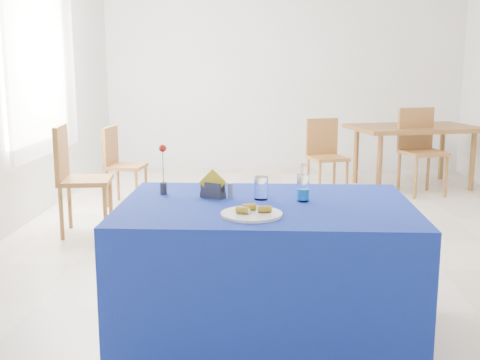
% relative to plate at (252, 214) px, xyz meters
% --- Properties ---
extents(floor, '(7.00, 7.00, 0.00)m').
position_rel_plate_xyz_m(floor, '(0.27, 2.16, -0.77)').
color(floor, beige).
rests_on(floor, ground).
extents(room_shell, '(7.00, 7.00, 7.00)m').
position_rel_plate_xyz_m(room_shell, '(0.27, 2.16, 0.98)').
color(room_shell, silver).
rests_on(room_shell, ground).
extents(window_pane, '(0.04, 1.50, 1.60)m').
position_rel_plate_xyz_m(window_pane, '(-2.20, 2.96, 0.78)').
color(window_pane, white).
rests_on(window_pane, room_shell).
extents(curtain, '(0.04, 1.75, 1.85)m').
position_rel_plate_xyz_m(curtain, '(-2.13, 2.96, 0.78)').
color(curtain, white).
rests_on(curtain, room_shell).
extents(plate, '(0.31, 0.31, 0.01)m').
position_rel_plate_xyz_m(plate, '(0.00, 0.00, 0.00)').
color(plate, white).
rests_on(plate, blue_table).
extents(drinking_glass, '(0.08, 0.08, 0.13)m').
position_rel_plate_xyz_m(drinking_glass, '(0.04, 0.37, 0.06)').
color(drinking_glass, white).
rests_on(drinking_glass, blue_table).
extents(salt_shaker, '(0.03, 0.03, 0.08)m').
position_rel_plate_xyz_m(salt_shaker, '(-0.13, 0.40, 0.04)').
color(salt_shaker, gray).
rests_on(salt_shaker, blue_table).
extents(pepper_shaker, '(0.03, 0.03, 0.08)m').
position_rel_plate_xyz_m(pepper_shaker, '(-0.21, 0.41, 0.04)').
color(pepper_shaker, slate).
rests_on(pepper_shaker, blue_table).
extents(blue_table, '(1.60, 1.10, 0.76)m').
position_rel_plate_xyz_m(blue_table, '(0.07, 0.28, -0.39)').
color(blue_table, navy).
rests_on(blue_table, floor).
extents(water_bottle, '(0.07, 0.07, 0.21)m').
position_rel_plate_xyz_m(water_bottle, '(0.28, 0.33, 0.06)').
color(water_bottle, white).
rests_on(water_bottle, blue_table).
extents(napkin_holder, '(0.16, 0.11, 0.17)m').
position_rel_plate_xyz_m(napkin_holder, '(-0.23, 0.40, 0.04)').
color(napkin_holder, '#35363A').
rests_on(napkin_holder, blue_table).
extents(rose_vase, '(0.04, 0.04, 0.29)m').
position_rel_plate_xyz_m(rose_vase, '(-0.53, 0.48, 0.13)').
color(rose_vase, '#28292E').
rests_on(rose_vase, blue_table).
extents(oak_table, '(1.69, 1.30, 0.76)m').
position_rel_plate_xyz_m(oak_table, '(1.86, 4.50, -0.09)').
color(oak_table, brown).
rests_on(oak_table, floor).
extents(chair_bg_left, '(0.50, 0.50, 0.88)m').
position_rel_plate_xyz_m(chair_bg_left, '(0.74, 4.02, -0.26)').
color(chair_bg_left, '#93612A').
rests_on(chair_bg_left, floor).
extents(chair_bg_right, '(0.56, 0.56, 1.00)m').
position_rel_plate_xyz_m(chair_bg_right, '(1.84, 4.11, -0.19)').
color(chair_bg_right, '#93612A').
rests_on(chair_bg_right, floor).
extents(chair_win_a, '(0.49, 0.49, 0.98)m').
position_rel_plate_xyz_m(chair_win_a, '(-1.63, 2.22, -0.20)').
color(chair_win_a, '#93612A').
rests_on(chair_win_a, floor).
extents(chair_win_b, '(0.42, 0.42, 0.84)m').
position_rel_plate_xyz_m(chair_win_b, '(-1.52, 3.39, -0.28)').
color(chair_win_b, '#93612A').
rests_on(chair_win_b, floor).
extents(banana_pieces, '(0.18, 0.13, 0.03)m').
position_rel_plate_xyz_m(banana_pieces, '(0.00, 0.01, 0.02)').
color(banana_pieces, yellow).
rests_on(banana_pieces, plate).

